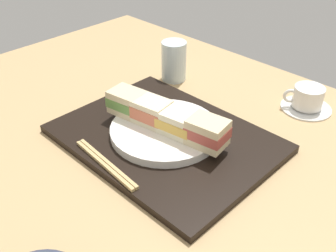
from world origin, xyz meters
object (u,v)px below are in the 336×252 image
Objects in this scene: sandwich_inner_near at (152,112)px; chopsticks_pair at (106,164)px; sandwich_inner_far at (179,123)px; sandwich_plate at (165,130)px; drinking_glass at (174,61)px; coffee_cup at (307,99)px; sandwich_nearmost at (127,102)px; sandwich_farmost at (207,132)px.

chopsticks_pair is (2.68, -14.95, -3.98)cm from sandwich_inner_near.
sandwich_inner_far reaches higher than chopsticks_pair.
sandwich_plate reaches higher than chopsticks_pair.
sandwich_inner_near is 0.95× the size of sandwich_inner_far.
drinking_glass is at bearing 130.10° from sandwich_plate.
chopsticks_pair is 1.57× the size of coffee_cup.
sandwich_nearmost is 6.86cm from sandwich_inner_near.
sandwich_inner_far is 1.03× the size of sandwich_farmost.
sandwich_inner_near is at bearing -171.19° from sandwich_inner_far.
sandwich_inner_far is 6.87cm from sandwich_farmost.
sandwich_farmost is (6.78, 1.05, 0.33)cm from sandwich_inner_far.
sandwich_farmost reaches higher than sandwich_inner_far.
coffee_cup is at bearing 70.06° from sandwich_inner_far.
sandwich_farmost is 35.18cm from drinking_glass.
drinking_glass is (-33.70, -11.14, 2.79)cm from coffee_cup.
sandwich_farmost reaches higher than sandwich_nearmost.
sandwich_inner_near is (-3.39, -0.53, 3.47)cm from sandwich_plate.
drinking_glass is at bearing 135.59° from sandwich_inner_far.
sandwich_plate is 4.88cm from sandwich_inner_near.
sandwich_farmost is at bearing 8.81° from sandwich_inner_far.
sandwich_farmost is 32.13cm from coffee_cup.
sandwich_inner_far is at bearing -109.94° from coffee_cup.
sandwich_nearmost reaches higher than chopsticks_pair.
sandwich_plate is at bearing -171.19° from sandwich_farmost.
sandwich_farmost is (10.17, 1.58, 3.64)cm from sandwich_plate.
coffee_cup is at bearing 65.32° from sandwich_plate.
sandwich_inner_far is (13.56, 2.10, -0.17)cm from sandwich_nearmost.
sandwich_nearmost and sandwich_inner_near have the same top height.
sandwich_inner_far is 0.46× the size of chopsticks_pair.
sandwich_inner_near is at bearing 100.16° from chopsticks_pair.
sandwich_plate is 36.43cm from coffee_cup.
sandwich_farmost is 0.71× the size of coffee_cup.
coffee_cup is 1.13× the size of drinking_glass.
sandwich_plate is at bearing -171.19° from sandwich_inner_far.
chopsticks_pair is (-10.88, -17.05, -4.16)cm from sandwich_farmost.
sandwich_inner_near reaches higher than chopsticks_pair.
sandwich_farmost reaches higher than coffee_cup.
sandwich_farmost is 0.80× the size of drinking_glass.
sandwich_plate is 1.94× the size of coffee_cup.
sandwich_plate is 2.66× the size of sandwich_inner_far.
drinking_glass is at bearing 109.47° from sandwich_nearmost.
drinking_glass is at bearing -161.70° from coffee_cup.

